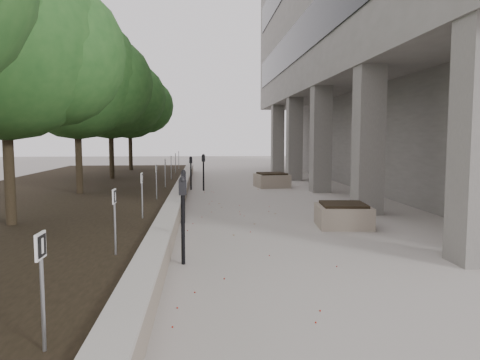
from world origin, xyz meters
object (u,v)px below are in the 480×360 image
crabapple_tree_4 (110,112)px  parking_meter_5 (191,173)px  planter_front (343,215)px  crabapple_tree_5 (130,117)px  crabapple_tree_3 (77,103)px  parking_meter_3 (184,196)px  parking_meter_4 (203,172)px  parking_meter_2 (184,197)px  crabapple_tree_2 (5,83)px  parking_meter_1 (183,221)px  planter_back (272,180)px

crabapple_tree_4 → parking_meter_5: crabapple_tree_4 is taller
parking_meter_5 → planter_front: parking_meter_5 is taller
crabapple_tree_5 → planter_front: crabapple_tree_5 is taller
crabapple_tree_3 → parking_meter_3: size_ratio=4.16×
parking_meter_4 → parking_meter_5: parking_meter_4 is taller
crabapple_tree_4 → crabapple_tree_3: bearing=-90.0°
parking_meter_2 → parking_meter_4: 6.82m
parking_meter_4 → planter_front: (3.24, -7.54, -0.44)m
planter_front → parking_meter_5: bearing=115.4°
crabapple_tree_2 → crabapple_tree_4: 10.00m
crabapple_tree_3 → parking_meter_1: (3.39, -6.66, -2.39)m
crabapple_tree_2 → parking_meter_3: size_ratio=4.16×
crabapple_tree_2 → parking_meter_1: 4.46m
crabapple_tree_2 → parking_meter_5: crabapple_tree_2 is taller
parking_meter_3 → parking_meter_4: (0.50, 6.70, 0.07)m
parking_meter_2 → parking_meter_3: size_ratio=0.98×
crabapple_tree_2 → parking_meter_4: (3.75, 8.79, -2.40)m
crabapple_tree_2 → planter_front: 7.65m
parking_meter_1 → parking_meter_2: parking_meter_1 is taller
crabapple_tree_3 → parking_meter_3: (3.25, -2.92, -2.47)m
crabapple_tree_5 → parking_meter_4: 7.64m
parking_meter_1 → crabapple_tree_5: bearing=95.0°
parking_meter_3 → planter_back: bearing=78.8°
planter_front → planter_back: (-0.37, 8.62, 0.02)m
parking_meter_1 → parking_meter_2: 3.64m
parking_meter_1 → parking_meter_3: 3.74m
parking_meter_1 → parking_meter_5: bearing=84.2°
parking_meter_2 → parking_meter_3: 0.10m
parking_meter_1 → parking_meter_2: (-0.14, 3.64, -0.09)m
crabapple_tree_5 → parking_meter_4: (3.75, -6.21, -2.40)m
crabapple_tree_5 → parking_meter_2: 13.64m
crabapple_tree_5 → crabapple_tree_4: bearing=-90.0°
crabapple_tree_5 → parking_meter_4: bearing=-58.9°
crabapple_tree_3 → planter_back: 8.69m
planter_front → parking_meter_4: bearing=113.3°
crabapple_tree_5 → planter_back: (6.62, -5.13, -2.82)m
crabapple_tree_4 → parking_meter_5: size_ratio=4.05×
crabapple_tree_2 → crabapple_tree_3: (0.00, 5.00, 0.00)m
crabapple_tree_2 → planter_back: size_ratio=4.19×
crabapple_tree_5 → parking_meter_2: size_ratio=4.25×
parking_meter_3 → parking_meter_5: size_ratio=0.97×
parking_meter_3 → parking_meter_4: 6.72m
crabapple_tree_3 → planter_back: bearing=36.3°
crabapple_tree_5 → parking_meter_3: bearing=-75.9°
crabapple_tree_3 → parking_meter_2: size_ratio=4.25×
parking_meter_4 → crabapple_tree_4: bearing=175.9°
planter_back → parking_meter_1: bearing=-105.7°
parking_meter_4 → planter_front: parking_meter_4 is taller
parking_meter_3 → parking_meter_2: bearing=-77.8°
parking_meter_5 → crabapple_tree_3: bearing=-143.0°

